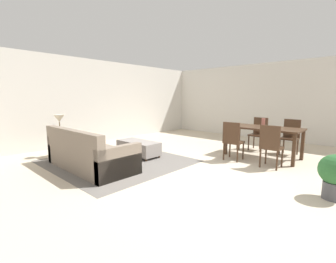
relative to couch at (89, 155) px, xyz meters
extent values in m
plane|color=beige|center=(1.95, 1.17, -0.28)|extent=(10.80, 10.80, 0.00)
cube|color=silver|center=(1.95, 6.17, 1.07)|extent=(9.00, 0.12, 2.70)
cube|color=silver|center=(-2.55, 1.67, 1.07)|extent=(0.12, 11.00, 2.70)
cube|color=slate|center=(-0.02, 0.72, -0.28)|extent=(3.00, 2.80, 0.01)
cube|color=gray|center=(0.00, 0.05, -0.07)|extent=(2.18, 0.95, 0.42)
cube|color=gray|center=(0.00, -0.34, 0.36)|extent=(2.18, 0.16, 0.44)
cube|color=gray|center=(-1.02, 0.05, 0.03)|extent=(0.14, 0.95, 0.62)
cube|color=gray|center=(1.02, 0.05, 0.03)|extent=(0.14, 0.95, 0.62)
cube|color=gray|center=(-0.43, -0.10, 0.30)|extent=(0.33, 0.12, 0.32)
cube|color=beige|center=(0.43, -0.07, 0.32)|extent=(0.38, 0.14, 0.38)
cube|color=gray|center=(-0.05, 1.39, -0.06)|extent=(1.17, 0.53, 0.32)
cylinder|color=#422B1C|center=(-0.58, 1.60, -0.25)|extent=(0.05, 0.05, 0.06)
cylinder|color=#422B1C|center=(0.49, 1.60, -0.25)|extent=(0.05, 0.05, 0.06)
cylinder|color=#422B1C|center=(-0.58, 1.18, -0.25)|extent=(0.05, 0.05, 0.06)
cylinder|color=#422B1C|center=(0.49, 1.18, -0.25)|extent=(0.05, 0.05, 0.06)
cube|color=olive|center=(-1.39, 0.00, 0.24)|extent=(0.40, 0.40, 0.03)
cylinder|color=olive|center=(-1.56, 0.17, -0.03)|extent=(0.04, 0.04, 0.51)
cylinder|color=olive|center=(-1.22, 0.17, -0.03)|extent=(0.04, 0.04, 0.51)
cylinder|color=olive|center=(-1.56, -0.17, -0.03)|extent=(0.04, 0.04, 0.51)
cylinder|color=olive|center=(-1.22, -0.17, -0.03)|extent=(0.04, 0.04, 0.51)
cylinder|color=brown|center=(-1.39, 0.00, 0.27)|extent=(0.16, 0.16, 0.02)
cylinder|color=brown|center=(-1.39, 0.00, 0.44)|extent=(0.02, 0.02, 0.32)
cone|color=beige|center=(-1.39, 0.00, 0.69)|extent=(0.26, 0.26, 0.18)
cube|color=#422B1C|center=(2.33, 3.42, 0.46)|extent=(1.74, 0.86, 0.04)
cube|color=#422B1C|center=(1.52, 3.79, 0.08)|extent=(0.07, 0.07, 0.72)
cube|color=#422B1C|center=(3.14, 3.79, 0.08)|extent=(0.07, 0.07, 0.72)
cube|color=#422B1C|center=(1.52, 3.05, 0.08)|extent=(0.07, 0.07, 0.72)
cube|color=#422B1C|center=(3.14, 3.05, 0.08)|extent=(0.07, 0.07, 0.72)
cube|color=#422B1C|center=(1.93, 2.70, 0.15)|extent=(0.42, 0.42, 0.04)
cube|color=#422B1C|center=(1.94, 2.52, 0.40)|extent=(0.40, 0.06, 0.47)
cylinder|color=#422B1C|center=(1.75, 2.86, -0.08)|extent=(0.04, 0.04, 0.41)
cylinder|color=#422B1C|center=(2.09, 2.87, -0.08)|extent=(0.04, 0.04, 0.41)
cylinder|color=#422B1C|center=(1.77, 2.52, -0.08)|extent=(0.04, 0.04, 0.41)
cylinder|color=#422B1C|center=(2.11, 2.54, -0.08)|extent=(0.04, 0.04, 0.41)
cube|color=#422B1C|center=(2.80, 2.68, 0.15)|extent=(0.40, 0.40, 0.04)
cube|color=#422B1C|center=(2.81, 2.50, 0.40)|extent=(0.40, 0.04, 0.47)
cylinder|color=#422B1C|center=(2.63, 2.85, -0.08)|extent=(0.04, 0.04, 0.41)
cylinder|color=#422B1C|center=(2.97, 2.85, -0.08)|extent=(0.04, 0.04, 0.41)
cylinder|color=#422B1C|center=(2.64, 2.51, -0.08)|extent=(0.04, 0.04, 0.41)
cylinder|color=#422B1C|center=(2.98, 2.51, -0.08)|extent=(0.04, 0.04, 0.41)
cube|color=#422B1C|center=(1.93, 4.11, 0.15)|extent=(0.41, 0.41, 0.04)
cube|color=#422B1C|center=(1.94, 4.29, 0.40)|extent=(0.40, 0.05, 0.47)
cylinder|color=#422B1C|center=(2.09, 3.93, -0.08)|extent=(0.04, 0.04, 0.41)
cylinder|color=#422B1C|center=(1.75, 3.95, -0.08)|extent=(0.04, 0.04, 0.41)
cylinder|color=#422B1C|center=(2.11, 4.27, -0.08)|extent=(0.04, 0.04, 0.41)
cylinder|color=#422B1C|center=(1.77, 4.29, -0.08)|extent=(0.04, 0.04, 0.41)
cube|color=#422B1C|center=(2.76, 4.12, 0.15)|extent=(0.40, 0.40, 0.04)
cube|color=#422B1C|center=(2.76, 4.30, 0.40)|extent=(0.40, 0.04, 0.47)
cylinder|color=#422B1C|center=(2.93, 3.95, -0.08)|extent=(0.04, 0.04, 0.41)
cylinder|color=#422B1C|center=(2.59, 3.95, -0.08)|extent=(0.04, 0.04, 0.41)
cylinder|color=#422B1C|center=(2.93, 4.29, -0.08)|extent=(0.04, 0.04, 0.41)
cylinder|color=#422B1C|center=(2.59, 4.29, -0.08)|extent=(0.04, 0.04, 0.41)
cylinder|color=#B26659|center=(2.33, 3.41, 0.59)|extent=(0.08, 0.08, 0.22)
cylinder|color=#4C4C51|center=(4.03, 1.68, -0.15)|extent=(0.28, 0.28, 0.26)
sphere|color=#2D6633|center=(4.03, 1.68, 0.16)|extent=(0.45, 0.45, 0.45)
camera|label=1|loc=(4.42, -2.32, 1.20)|focal=24.52mm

